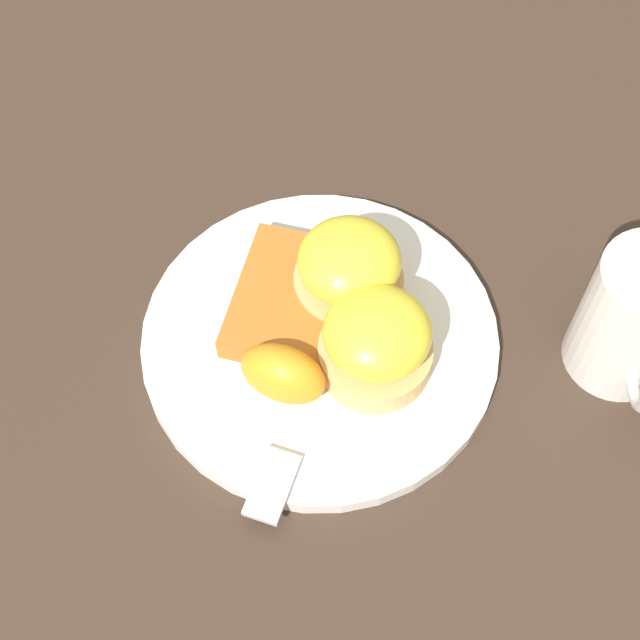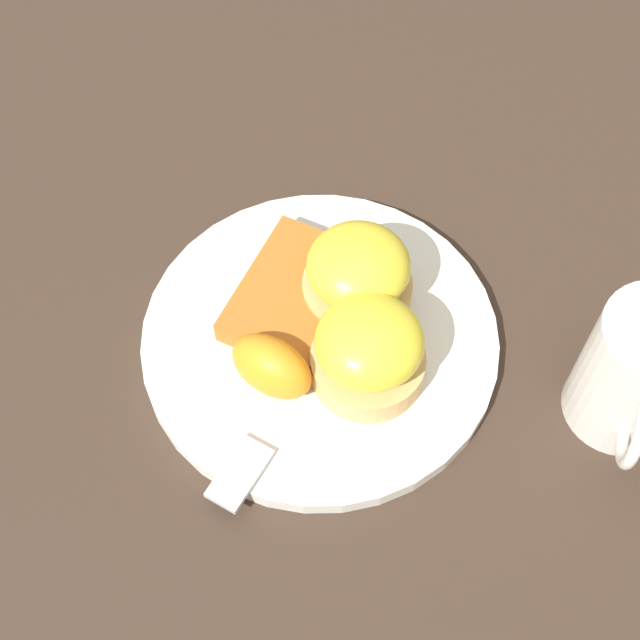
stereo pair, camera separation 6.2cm
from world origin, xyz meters
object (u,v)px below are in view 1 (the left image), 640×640
hashbrown_patty (289,299)px  cup (635,320)px  sandwich_benedict_left (376,342)px  orange_wedge (283,374)px  sandwich_benedict_right (349,271)px  fork (312,385)px

hashbrown_patty → cup: 0.24m
sandwich_benedict_left → cup: size_ratio=0.74×
sandwich_benedict_left → orange_wedge: 0.07m
sandwich_benedict_right → orange_wedge: 0.09m
hashbrown_patty → orange_wedge: (0.07, 0.00, 0.01)m
orange_wedge → fork: size_ratio=0.26×
sandwich_benedict_right → hashbrown_patty: size_ratio=0.74×
orange_wedge → hashbrown_patty: bearing=-177.2°
sandwich_benedict_right → orange_wedge: bearing=-25.5°
sandwich_benedict_left → fork: (0.02, -0.04, -0.03)m
sandwich_benedict_left → cup: 0.17m
sandwich_benedict_right → fork: sandwich_benedict_right is taller
cup → orange_wedge: bearing=-77.5°
sandwich_benedict_right → fork: bearing=-14.4°
orange_wedge → cup: (-0.05, 0.23, 0.02)m
hashbrown_patty → fork: 0.07m
sandwich_benedict_right → orange_wedge: (0.08, -0.04, -0.01)m
hashbrown_patty → cup: (0.02, 0.24, 0.03)m
sandwich_benedict_right → sandwich_benedict_left: bearing=21.6°
sandwich_benedict_left → sandwich_benedict_right: (-0.06, -0.02, 0.00)m
hashbrown_patty → fork: size_ratio=0.46×
sandwich_benedict_left → cup: (-0.03, 0.17, 0.01)m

